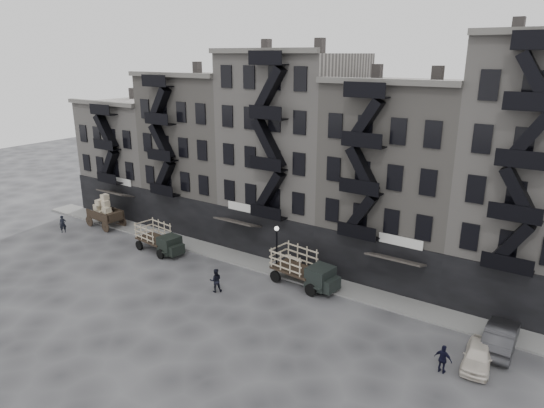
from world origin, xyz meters
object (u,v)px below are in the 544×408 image
Objects in this scene: stake_truck_east at (303,266)px; horse at (99,216)px; stake_truck_west at (159,237)px; pedestrian_mid at (216,280)px; car_east at (478,355)px; car_far at (500,337)px; wagon at (104,209)px; pedestrian_west at (63,224)px; policeman at (443,359)px.

horse is at bearing -172.65° from stake_truck_east.
stake_truck_west is 2.85× the size of pedestrian_mid.
car_east is at bearing 140.29° from pedestrian_mid.
horse is 38.05m from car_east.
horse is 0.54× the size of car_east.
stake_truck_west reaches higher than horse.
pedestrian_mid is (-18.88, -3.95, 0.12)m from car_far.
pedestrian_mid is (-18.16, -1.47, 0.27)m from car_east.
horse is 0.50× the size of wagon.
wagon reaches higher than car_east.
stake_truck_east is 13.72m from car_east.
pedestrian_mid is at bearing -86.45° from horse.
wagon is at bearing -58.05° from pedestrian_mid.
car_far is at bearing 4.92° from stake_truck_east.
stake_truck_west is 3.01× the size of pedestrian_west.
stake_truck_east is 1.50× the size of car_east.
wagon is 1.08× the size of car_east.
car_east is 2.08× the size of pedestrian_mid.
car_far reaches higher than car_east.
stake_truck_east is 3.33× the size of policeman.
pedestrian_mid reaches higher than horse.
pedestrian_west reaches higher than car_far.
wagon is 19.30m from pedestrian_mid.
wagon reaches higher than horse.
stake_truck_west is 27.37m from car_east.
wagon is at bearing 0.79° from pedestrian_west.
stake_truck_west reaches higher than pedestrian_mid.
horse is 1.20× the size of policeman.
stake_truck_east is 3.28× the size of pedestrian_west.
wagon is 0.85× the size of car_far.
car_east is at bearing 3.55° from stake_truck_west.
pedestrian_west is at bearing 2.87° from car_far.
stake_truck_west is at bearing -50.22° from pedestrian_west.
horse is at bearing -57.38° from pedestrian_mid.
policeman is (35.40, -4.88, -1.05)m from wagon.
car_far is at bearing -74.35° from horse.
wagon is at bearing 170.84° from car_east.
car_east is 2.33m from policeman.
stake_truck_east reaches higher than pedestrian_west.
stake_truck_east is 25.77m from pedestrian_west.
pedestrian_west is 1.02× the size of policeman.
pedestrian_west is at bearing -164.88° from stake_truck_east.
stake_truck_west is at bearing 172.41° from car_east.
policeman is (16.68, -0.31, -0.06)m from pedestrian_mid.
car_far is 39.68m from pedestrian_west.
stake_truck_west reaches higher than policeman.
pedestrian_mid is (19.76, -4.57, 0.05)m from horse.
horse is 0.42× the size of car_far.
stake_truck_east is at bearing 162.62° from car_east.
car_east is (27.31, -1.54, -0.79)m from stake_truck_west.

